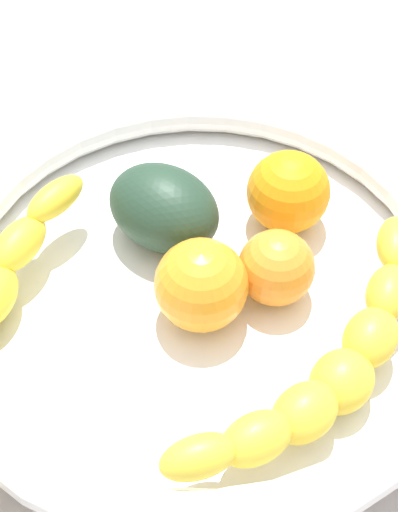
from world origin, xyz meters
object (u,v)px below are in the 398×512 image
at_px(orange_mid_right, 288,192).
at_px(fruit_bowl, 199,279).
at_px(orange_front, 197,285).
at_px(banana_draped_right, 331,366).
at_px(avocado_dark, 164,208).
at_px(orange_mid_left, 276,268).

bearing_deg(orange_mid_right, fruit_bowl, -49.86).
xyz_separation_m(orange_front, orange_mid_right, (-0.08, 0.07, -0.00)).
bearing_deg(orange_front, banana_draped_right, 50.94).
bearing_deg(fruit_bowl, orange_front, -5.98).
bearing_deg(avocado_dark, banana_draped_right, 35.76).
distance_m(orange_mid_left, orange_mid_right, 0.07).
bearing_deg(orange_mid_left, avocado_dark, -127.44).
distance_m(banana_draped_right, avocado_dark, 0.16).
bearing_deg(fruit_bowl, orange_mid_right, 130.14).
bearing_deg(avocado_dark, orange_mid_left, 52.56).
xyz_separation_m(orange_mid_left, avocado_dark, (-0.05, -0.07, 0.00)).
relative_size(orange_front, avocado_dark, 0.73).
height_order(fruit_bowl, orange_front, orange_front).
bearing_deg(orange_mid_left, banana_draped_right, 16.44).
height_order(banana_draped_right, orange_mid_left, orange_mid_left).
xyz_separation_m(fruit_bowl, orange_front, (0.02, -0.00, 0.02)).
relative_size(fruit_bowl, orange_front, 6.10).
bearing_deg(orange_mid_right, orange_mid_left, -14.28).
bearing_deg(fruit_bowl, banana_draped_right, 40.48).
xyz_separation_m(banana_draped_right, avocado_dark, (-0.13, -0.09, 0.00)).
bearing_deg(banana_draped_right, avocado_dark, -144.24).
distance_m(banana_draped_right, orange_mid_left, 0.08).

